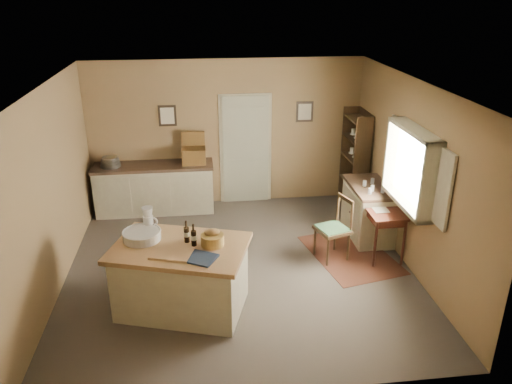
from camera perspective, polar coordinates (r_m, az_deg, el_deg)
ground at (r=7.50m, az=-1.89°, el=-8.62°), size 5.00×5.00×0.00m
wall_back at (r=9.26m, az=-3.40°, el=6.70°), size 5.00×0.10×2.70m
wall_front at (r=4.68m, az=0.69°, el=-10.34°), size 5.00×0.10×2.70m
wall_left at (r=7.16m, az=-22.40°, el=0.03°), size 0.10×5.00×2.70m
wall_right at (r=7.51m, az=17.33°, el=1.80°), size 0.10×5.00×2.70m
ceiling at (r=6.52m, az=-2.20°, el=12.09°), size 5.00×5.00×0.00m
door at (r=9.34m, az=-1.20°, el=4.99°), size 0.97×0.06×2.11m
framed_prints at (r=9.16m, az=-2.18°, el=8.93°), size 2.82×0.02×0.38m
window at (r=7.25m, az=17.57°, el=2.69°), size 0.25×1.99×1.12m
work_island at (r=6.48m, az=-8.58°, el=-9.40°), size 1.88×1.51×1.20m
sideboard at (r=9.28m, az=-11.44°, el=0.62°), size 2.14×0.61×1.18m
rug at (r=7.96m, az=10.73°, el=-7.02°), size 1.41×1.80×0.01m
writing_desk at (r=7.81m, az=14.24°, el=-2.52°), size 0.51×0.84×0.82m
desk_chair at (r=7.61m, az=8.72°, el=-4.29°), size 0.57×0.57×0.96m
right_cabinet at (r=8.39m, az=12.72°, el=-2.10°), size 0.62×1.11×0.99m
shelving_unit at (r=9.33m, az=11.46°, el=3.56°), size 0.31×0.82×1.82m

